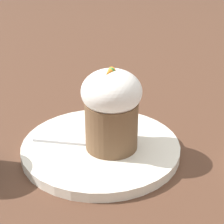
% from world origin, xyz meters
% --- Properties ---
extents(ground_plane, '(4.00, 4.00, 0.00)m').
position_xyz_m(ground_plane, '(0.00, 0.00, 0.00)').
color(ground_plane, '#513323').
extents(dessert_plate, '(0.23, 0.23, 0.01)m').
position_xyz_m(dessert_plate, '(0.00, 0.00, 0.01)').
color(dessert_plate, white).
rests_on(dessert_plate, ground_plane).
extents(carrot_cake, '(0.08, 0.08, 0.12)m').
position_xyz_m(carrot_cake, '(-0.00, 0.02, 0.08)').
color(carrot_cake, brown).
rests_on(carrot_cake, dessert_plate).
extents(spoon, '(0.06, 0.12, 0.01)m').
position_xyz_m(spoon, '(0.01, -0.01, 0.02)').
color(spoon, silver).
rests_on(spoon, dessert_plate).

